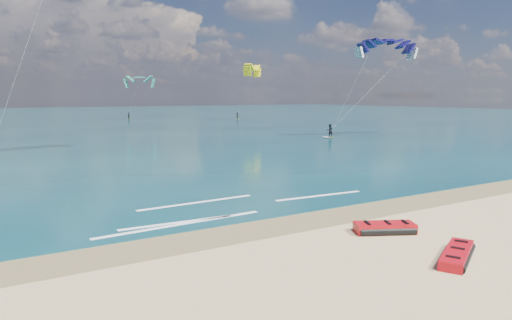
{
  "coord_description": "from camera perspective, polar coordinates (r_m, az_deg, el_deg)",
  "views": [
    {
      "loc": [
        -9.53,
        -11.6,
        5.1
      ],
      "look_at": [
        2.07,
        8.0,
        1.87
      ],
      "focal_mm": 32.0,
      "sensor_mm": 36.0,
      "label": 1
    }
  ],
  "objects": [
    {
      "name": "packed_kite_mid",
      "position": [
        17.98,
        15.77,
        -8.73
      ],
      "size": [
        2.72,
        2.15,
        0.44
      ],
      "primitive_type": null,
      "rotation": [
        0.0,
        0.0,
        -0.45
      ],
      "color": "red",
      "rests_on": "ground"
    },
    {
      "name": "ground",
      "position": [
        52.72,
        -20.07,
        2.02
      ],
      "size": [
        320.0,
        320.0,
        0.0
      ],
      "primitive_type": "plane",
      "color": "tan",
      "rests_on": "ground"
    },
    {
      "name": "wet_sand_strip",
      "position": [
        18.17,
        2.44,
        -8.23
      ],
      "size": [
        320.0,
        2.4,
        0.01
      ],
      "primitive_type": "cube",
      "color": "olive",
      "rests_on": "ground"
    },
    {
      "name": "packed_kite_left",
      "position": [
        15.94,
        23.78,
        -11.3
      ],
      "size": [
        2.99,
        2.23,
        0.37
      ],
      "primitive_type": null,
      "rotation": [
        0.0,
        0.0,
        0.49
      ],
      "color": "red",
      "rests_on": "ground"
    },
    {
      "name": "sea",
      "position": [
        116.11,
        -25.98,
        4.74
      ],
      "size": [
        320.0,
        200.0,
        0.04
      ],
      "primitive_type": "cube",
      "color": "#0B313E",
      "rests_on": "ground"
    },
    {
      "name": "shoreline_foam",
      "position": [
        20.4,
        -4.48,
        -6.31
      ],
      "size": [
        14.01,
        3.64,
        0.01
      ],
      "color": "white",
      "rests_on": "ground"
    },
    {
      "name": "kitesurfer_far",
      "position": [
        57.1,
        12.87,
        9.55
      ],
      "size": [
        11.93,
        5.9,
        13.07
      ],
      "rotation": [
        0.0,
        0.0,
        0.08
      ],
      "color": "gold",
      "rests_on": "sea"
    }
  ]
}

